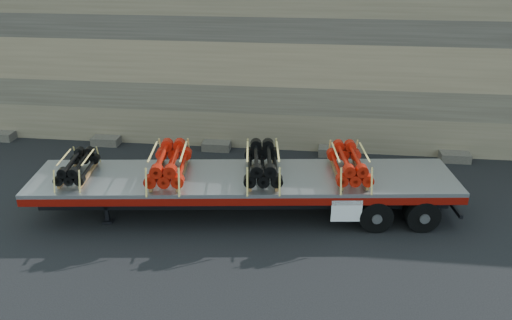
% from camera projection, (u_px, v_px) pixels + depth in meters
% --- Properties ---
extents(ground, '(120.00, 120.00, 0.00)m').
position_uv_depth(ground, '(276.00, 206.00, 17.15)').
color(ground, black).
rests_on(ground, ground).
extents(rock_wall, '(44.00, 3.00, 7.00)m').
position_uv_depth(rock_wall, '(290.00, 62.00, 21.61)').
color(rock_wall, '#7A6B54').
rests_on(rock_wall, ground).
extents(trailer, '(13.93, 4.36, 1.37)m').
position_uv_depth(trailer, '(244.00, 194.00, 16.50)').
color(trailer, '#A5A8AD').
rests_on(trailer, ground).
extents(bundle_front, '(1.17, 1.98, 0.66)m').
position_uv_depth(bundle_front, '(78.00, 167.00, 16.04)').
color(bundle_front, black).
rests_on(bundle_front, trailer).
extents(bundle_midfront, '(1.49, 2.52, 0.85)m').
position_uv_depth(bundle_midfront, '(169.00, 164.00, 16.03)').
color(bundle_midfront, '#B51809').
rests_on(bundle_midfront, trailer).
extents(bundle_midrear, '(1.47, 2.49, 0.84)m').
position_uv_depth(bundle_midrear, '(263.00, 164.00, 16.05)').
color(bundle_midrear, black).
rests_on(bundle_midrear, trailer).
extents(bundle_rear, '(1.41, 2.39, 0.80)m').
position_uv_depth(bundle_rear, '(349.00, 164.00, 16.08)').
color(bundle_rear, '#B51809').
rests_on(bundle_rear, trailer).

